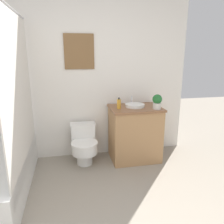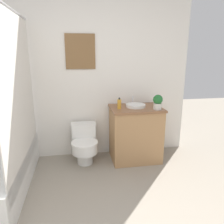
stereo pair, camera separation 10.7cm
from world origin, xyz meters
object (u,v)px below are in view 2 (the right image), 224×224
(potted_plant, at_px, (158,102))
(soap_bottle, at_px, (119,104))
(sink, at_px, (136,105))
(toilet, at_px, (84,143))

(potted_plant, bearing_deg, soap_bottle, 165.35)
(sink, bearing_deg, potted_plant, -37.62)
(sink, relative_size, potted_plant, 1.54)
(sink, xyz_separation_m, potted_plant, (0.25, -0.20, 0.09))
(soap_bottle, relative_size, potted_plant, 0.76)
(sink, height_order, potted_plant, potted_plant)
(soap_bottle, height_order, potted_plant, potted_plant)
(potted_plant, bearing_deg, sink, 142.38)
(toilet, xyz_separation_m, potted_plant, (1.00, -0.20, 0.62))
(toilet, bearing_deg, soap_bottle, -7.41)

